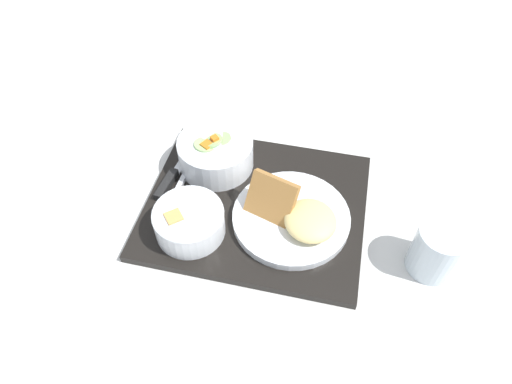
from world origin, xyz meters
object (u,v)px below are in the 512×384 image
object	(u,v)px
spoon	(188,170)
glass_water	(436,252)
knife	(172,177)
bowl_soup	(189,221)
plate_main	(294,216)
bowl_salad	(216,152)

from	to	relation	value
spoon	glass_water	size ratio (longest dim) A/B	1.53
knife	spoon	size ratio (longest dim) A/B	1.26
bowl_soup	glass_water	bearing A→B (deg)	7.34
knife	plate_main	bearing A→B (deg)	-94.97
bowl_salad	glass_water	xyz separation A→B (m)	(0.40, -0.11, -0.01)
plate_main	spoon	xyz separation A→B (m)	(-0.21, 0.06, -0.01)
spoon	glass_water	xyz separation A→B (m)	(0.44, -0.07, 0.02)
bowl_salad	bowl_soup	distance (m)	0.16
spoon	knife	bearing A→B (deg)	138.88
plate_main	bowl_soup	bearing A→B (deg)	-158.30
bowl_salad	plate_main	xyz separation A→B (m)	(0.17, -0.09, -0.02)
spoon	glass_water	bearing A→B (deg)	-99.74
bowl_soup	plate_main	bearing A→B (deg)	21.70
bowl_salad	spoon	size ratio (longest dim) A/B	1.00
bowl_salad	bowl_soup	size ratio (longest dim) A/B	1.19
knife	spoon	bearing A→B (deg)	-37.32
plate_main	spoon	bearing A→B (deg)	164.47
bowl_soup	plate_main	xyz separation A→B (m)	(0.16, 0.06, -0.01)
bowl_soup	spoon	xyz separation A→B (m)	(-0.05, 0.12, -0.02)
bowl_salad	glass_water	world-z (taller)	glass_water
spoon	glass_water	distance (m)	0.45
bowl_salad	bowl_soup	bearing A→B (deg)	-87.01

